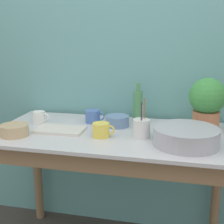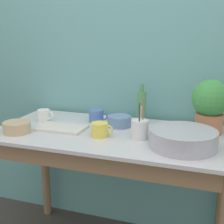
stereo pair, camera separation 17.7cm
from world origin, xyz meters
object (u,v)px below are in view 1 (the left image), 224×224
Objects in this scene: potted_plant at (207,102)px; bowl_small_blue at (117,121)px; mug_blue at (93,116)px; tray_board at (60,130)px; mug_white at (39,117)px; mug_yellow at (101,130)px; utensil_cup at (141,128)px; bowl_small_tan at (14,130)px; bottle_tall at (138,106)px; bowl_wash_large at (186,136)px.

potted_plant is 0.54m from bowl_small_blue.
potted_plant is at bearing 0.02° from mug_blue.
mug_blue reaches higher than tray_board.
mug_yellow is at bearing -20.19° from mug_white.
mug_yellow is at bearing -169.79° from utensil_cup.
bowl_small_blue is at bearing 78.29° from mug_yellow.
bowl_small_tan is (-0.48, -0.09, -0.01)m from mug_yellow.
potted_plant is 1.10× the size of tray_board.
tray_board is (-0.26, 0.05, -0.03)m from mug_yellow.
bottle_tall reaches higher than tray_board.
mug_white is at bearing -163.93° from mug_blue.
mug_blue is 0.40m from utensil_cup.
potted_plant is at bearing 68.55° from bowl_wash_large.
mug_yellow is at bearing -101.71° from bowl_small_blue.
mug_white is 0.86× the size of mug_blue.
bowl_small_tan is 0.26m from tray_board.
mug_yellow is 0.27m from tray_board.
tray_board is (-0.41, -0.29, -0.10)m from bottle_tall.
utensil_cup is 0.48m from tray_board.
potted_plant is 2.45× the size of mug_yellow.
utensil_cup reaches higher than bowl_wash_large.
bowl_wash_large is 1.52× the size of utensil_cup.
bowl_wash_large reaches higher than mug_white.
mug_white is 0.50m from bowl_small_blue.
mug_blue reaches higher than bowl_small_tan.
mug_blue is at bearing 153.77° from bowl_wash_large.
potted_plant is at bearing 14.50° from tray_board.
mug_yellow is at bearing -64.66° from mug_blue.
bowl_small_tan is at bearing -161.58° from potted_plant.
bowl_small_tan is 0.56× the size of tray_board.
utensil_cup reaches higher than mug_blue.
bowl_small_blue reaches higher than tray_board.
potted_plant is at bearing 4.90° from bowl_small_blue.
utensil_cup is (0.07, -0.30, -0.05)m from bottle_tall.
bottle_tall is at bearing 16.31° from mug_white.
mug_white is 0.49× the size of utensil_cup.
utensil_cup reaches higher than tray_board.
bowl_small_blue is (0.52, 0.30, 0.00)m from bowl_small_tan.
mug_blue is at bearing -179.98° from potted_plant.
bowl_wash_large is at bearing -3.16° from mug_yellow.
bowl_small_blue is 0.35m from tray_board.
utensil_cup reaches higher than bowl_small_tan.
bowl_wash_large is at bearing -11.89° from mug_white.
mug_yellow is 0.80× the size of bowl_small_tan.
bowl_small_blue is 0.52× the size of tray_board.
bowl_small_tan is 0.71m from utensil_cup.
mug_blue is at bearing 165.11° from bowl_small_blue.
mug_white is 0.39× the size of tray_board.
potted_plant is at bearing -11.05° from bottle_tall.
mug_blue is 0.26m from tray_board.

